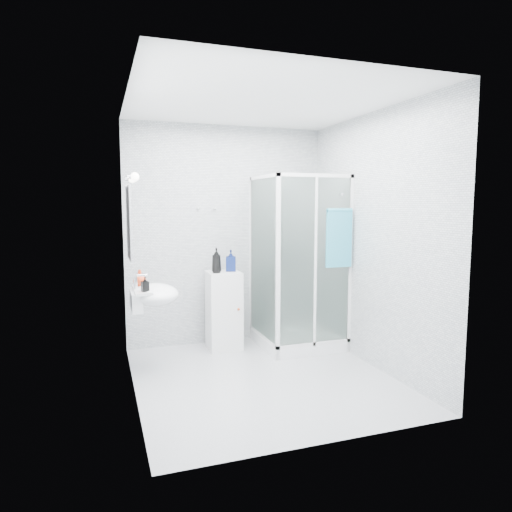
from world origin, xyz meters
name	(u,v)px	position (x,y,z in m)	size (l,w,h in m)	color
room	(263,244)	(0.00, 0.00, 1.30)	(2.40, 2.60, 2.60)	silver
shower_enclosure	(295,310)	(0.67, 0.77, 0.45)	(0.90, 0.95, 2.00)	white
wall_basin	(152,295)	(-0.99, 0.45, 0.80)	(0.46, 0.56, 0.35)	white
mirror	(129,223)	(-1.19, 0.45, 1.50)	(0.02, 0.60, 0.70)	white
vanity_lights	(133,178)	(-1.14, 0.45, 1.92)	(0.10, 0.40, 0.08)	silver
wall_hooks	(207,209)	(-0.25, 1.26, 1.62)	(0.23, 0.06, 0.03)	silver
storage_cabinet	(224,310)	(-0.11, 1.01, 0.45)	(0.38, 0.40, 0.90)	white
hand_towel	(339,237)	(1.01, 0.36, 1.33)	(0.30, 0.04, 0.64)	teal
shampoo_bottle_a	(216,260)	(-0.21, 0.97, 1.04)	(0.11, 0.11, 0.29)	black
shampoo_bottle_b	(231,260)	(-0.02, 1.04, 1.03)	(0.11, 0.11, 0.25)	#0D1B52
soap_dispenser_orange	(140,278)	(-1.09, 0.58, 0.95)	(0.13, 0.13, 0.17)	red
soap_dispenser_black	(145,284)	(-1.07, 0.29, 0.93)	(0.06, 0.06, 0.14)	black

